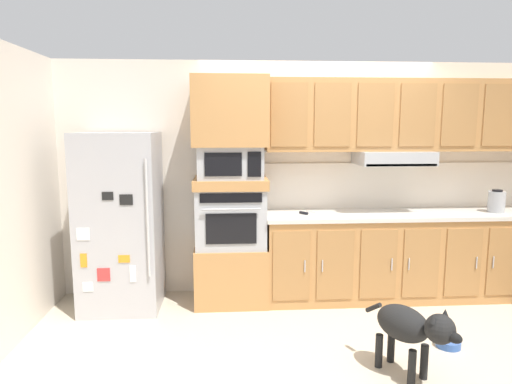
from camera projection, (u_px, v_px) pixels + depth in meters
ground_plane at (335, 329)px, 4.10m from camera, size 9.60×9.60×0.00m
back_kitchen_wall at (314, 178)px, 5.01m from camera, size 6.20×0.12×2.50m
side_panel_left at (5, 196)px, 3.73m from camera, size 0.12×7.10×2.50m
refrigerator at (121, 221)px, 4.51m from camera, size 0.76×0.73×1.76m
oven_base_cabinet at (231, 273)px, 4.73m from camera, size 0.74×0.62×0.60m
built_in_oven at (231, 217)px, 4.64m from camera, size 0.70×0.62×0.60m
appliance_mid_shelf at (231, 183)px, 4.59m from camera, size 0.74×0.62×0.10m
microwave at (230, 162)px, 4.56m from camera, size 0.64×0.54×0.32m
appliance_upper_cabinet at (230, 112)px, 4.49m from camera, size 0.74×0.62×0.68m
lower_cabinet_run at (409, 256)px, 4.83m from camera, size 3.06×0.63×0.88m
countertop_slab at (411, 214)px, 4.77m from camera, size 3.10×0.64×0.04m
backsplash_panel at (402, 185)px, 5.01m from camera, size 3.10×0.02×0.50m
upper_cabinet_with_hood at (410, 118)px, 4.74m from camera, size 3.06×0.48×0.88m
screwdriver at (304, 213)px, 4.67m from camera, size 0.17×0.17×0.03m
electric_kettle at (497, 201)px, 4.76m from camera, size 0.17×0.17×0.24m
dog at (411, 327)px, 3.26m from camera, size 0.49×0.72×0.58m
dog_food_bowl at (448, 343)px, 3.76m from camera, size 0.20×0.20×0.06m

